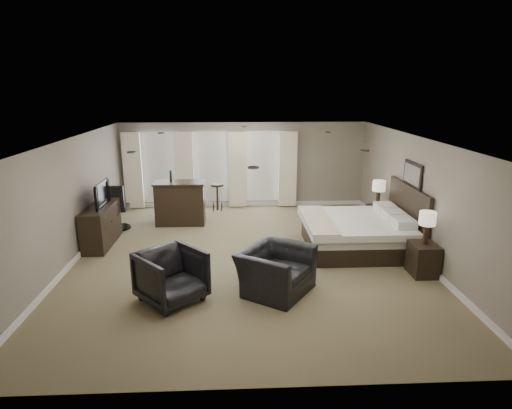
{
  "coord_description": "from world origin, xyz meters",
  "views": [
    {
      "loc": [
        -0.24,
        -8.79,
        3.67
      ],
      "look_at": [
        0.2,
        0.4,
        1.1
      ],
      "focal_mm": 30.0,
      "sensor_mm": 36.0,
      "label": 1
    }
  ],
  "objects_px": {
    "bar_counter": "(180,203)",
    "armchair_near": "(276,263)",
    "dresser": "(101,225)",
    "bar_stool_right": "(217,197)",
    "bed": "(360,218)",
    "nightstand_near": "(423,259)",
    "lamp_near": "(427,228)",
    "nightstand_far": "(377,217)",
    "armchair_far": "(171,274)",
    "lamp_far": "(378,193)",
    "bar_stool_left": "(194,204)",
    "tv": "(99,204)",
    "desk_chair": "(117,206)"
  },
  "relations": [
    {
      "from": "bar_counter",
      "to": "armchair_near",
      "type": "bearing_deg",
      "value": -61.61
    },
    {
      "from": "dresser",
      "to": "bar_stool_right",
      "type": "relative_size",
      "value": 1.97
    },
    {
      "from": "bar_counter",
      "to": "bar_stool_right",
      "type": "distance_m",
      "value": 1.58
    },
    {
      "from": "bed",
      "to": "bar_stool_right",
      "type": "bearing_deg",
      "value": 135.41
    },
    {
      "from": "nightstand_near",
      "to": "lamp_near",
      "type": "distance_m",
      "value": 0.66
    },
    {
      "from": "bar_counter",
      "to": "nightstand_far",
      "type": "bearing_deg",
      "value": -6.98
    },
    {
      "from": "armchair_far",
      "to": "bar_stool_right",
      "type": "relative_size",
      "value": 1.24
    },
    {
      "from": "lamp_far",
      "to": "bar_stool_left",
      "type": "xyz_separation_m",
      "value": [
        -4.92,
        1.28,
        -0.57
      ]
    },
    {
      "from": "nightstand_far",
      "to": "bar_stool_right",
      "type": "height_order",
      "value": "bar_stool_right"
    },
    {
      "from": "dresser",
      "to": "nightstand_far",
      "type": "bearing_deg",
      "value": 7.09
    },
    {
      "from": "dresser",
      "to": "tv",
      "type": "height_order",
      "value": "tv"
    },
    {
      "from": "bar_counter",
      "to": "bed",
      "type": "bearing_deg",
      "value": -25.71
    },
    {
      "from": "lamp_far",
      "to": "bar_stool_right",
      "type": "bearing_deg",
      "value": 156.15
    },
    {
      "from": "nightstand_far",
      "to": "bar_counter",
      "type": "xyz_separation_m",
      "value": [
        -5.23,
        0.64,
        0.29
      ]
    },
    {
      "from": "bar_stool_left",
      "to": "nightstand_near",
      "type": "bearing_deg",
      "value": -40.33
    },
    {
      "from": "armchair_near",
      "to": "tv",
      "type": "bearing_deg",
      "value": 90.72
    },
    {
      "from": "nightstand_near",
      "to": "bar_counter",
      "type": "xyz_separation_m",
      "value": [
        -5.23,
        3.54,
        0.27
      ]
    },
    {
      "from": "armchair_near",
      "to": "bar_stool_right",
      "type": "bearing_deg",
      "value": 47.84
    },
    {
      "from": "armchair_near",
      "to": "bar_stool_right",
      "type": "distance_m",
      "value": 5.52
    },
    {
      "from": "bed",
      "to": "bar_counter",
      "type": "bearing_deg",
      "value": 154.29
    },
    {
      "from": "bar_stool_left",
      "to": "bar_stool_right",
      "type": "xyz_separation_m",
      "value": [
        0.64,
        0.61,
        0.03
      ]
    },
    {
      "from": "nightstand_near",
      "to": "bar_counter",
      "type": "height_order",
      "value": "bar_counter"
    },
    {
      "from": "bar_counter",
      "to": "bar_stool_right",
      "type": "bearing_deg",
      "value": 52.74
    },
    {
      "from": "nightstand_far",
      "to": "lamp_near",
      "type": "xyz_separation_m",
      "value": [
        0.0,
        -2.9,
        0.68
      ]
    },
    {
      "from": "nightstand_near",
      "to": "bar_stool_left",
      "type": "height_order",
      "value": "bar_stool_left"
    },
    {
      "from": "bed",
      "to": "bar_stool_right",
      "type": "distance_m",
      "value": 4.77
    },
    {
      "from": "nightstand_near",
      "to": "dresser",
      "type": "height_order",
      "value": "dresser"
    },
    {
      "from": "lamp_near",
      "to": "armchair_near",
      "type": "bearing_deg",
      "value": -169.12
    },
    {
      "from": "armchair_near",
      "to": "armchair_far",
      "type": "height_order",
      "value": "armchair_near"
    },
    {
      "from": "nightstand_near",
      "to": "nightstand_far",
      "type": "bearing_deg",
      "value": 90.0
    },
    {
      "from": "lamp_near",
      "to": "bar_stool_left",
      "type": "height_order",
      "value": "lamp_near"
    },
    {
      "from": "bar_stool_left",
      "to": "tv",
      "type": "bearing_deg",
      "value": -133.05
    },
    {
      "from": "desk_chair",
      "to": "armchair_near",
      "type": "bearing_deg",
      "value": 134.37
    },
    {
      "from": "armchair_near",
      "to": "desk_chair",
      "type": "relative_size",
      "value": 1.03
    },
    {
      "from": "nightstand_near",
      "to": "armchair_far",
      "type": "relative_size",
      "value": 0.64
    },
    {
      "from": "lamp_far",
      "to": "bar_counter",
      "type": "xyz_separation_m",
      "value": [
        -5.23,
        0.64,
        -0.36
      ]
    },
    {
      "from": "bed",
      "to": "desk_chair",
      "type": "bearing_deg",
      "value": 163.92
    },
    {
      "from": "lamp_near",
      "to": "bar_stool_right",
      "type": "bearing_deg",
      "value": 131.77
    },
    {
      "from": "lamp_near",
      "to": "armchair_far",
      "type": "xyz_separation_m",
      "value": [
        -4.86,
        -0.86,
        -0.47
      ]
    },
    {
      "from": "bed",
      "to": "bar_stool_right",
      "type": "relative_size",
      "value": 2.85
    },
    {
      "from": "armchair_far",
      "to": "bar_stool_left",
      "type": "distance_m",
      "value": 5.04
    },
    {
      "from": "nightstand_far",
      "to": "bar_counter",
      "type": "distance_m",
      "value": 5.28
    },
    {
      "from": "bed",
      "to": "nightstand_far",
      "type": "distance_m",
      "value": 1.76
    },
    {
      "from": "lamp_near",
      "to": "dresser",
      "type": "relative_size",
      "value": 0.41
    },
    {
      "from": "bed",
      "to": "bar_counter",
      "type": "height_order",
      "value": "bed"
    },
    {
      "from": "nightstand_far",
      "to": "armchair_far",
      "type": "bearing_deg",
      "value": -142.28
    },
    {
      "from": "nightstand_far",
      "to": "nightstand_near",
      "type": "bearing_deg",
      "value": -90.0
    },
    {
      "from": "lamp_far",
      "to": "armchair_near",
      "type": "relative_size",
      "value": 0.54
    },
    {
      "from": "armchair_far",
      "to": "bar_stool_left",
      "type": "relative_size",
      "value": 1.34
    },
    {
      "from": "armchair_near",
      "to": "bar_stool_left",
      "type": "relative_size",
      "value": 1.66
    }
  ]
}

